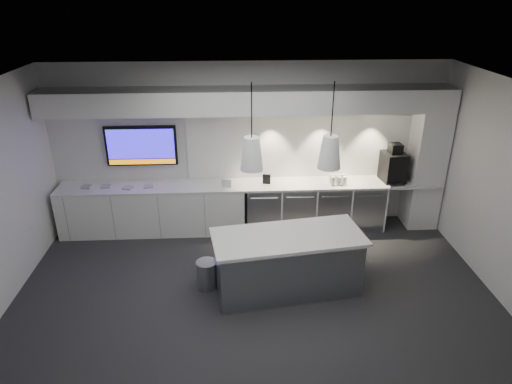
{
  "coord_description": "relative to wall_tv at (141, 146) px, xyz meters",
  "views": [
    {
      "loc": [
        -0.28,
        -5.33,
        4.13
      ],
      "look_at": [
        0.06,
        1.1,
        1.22
      ],
      "focal_mm": 32.0,
      "sensor_mm": 36.0,
      "label": 1
    }
  ],
  "objects": [
    {
      "name": "fridge_unit_c",
      "position": [
        3.41,
        -0.27,
        -1.13
      ],
      "size": [
        0.6,
        0.61,
        0.85
      ],
      "primitive_type": "cube",
      "color": "#9CA0A5",
      "rests_on": "floor"
    },
    {
      "name": "column",
      "position": [
        5.1,
        -0.25,
        -0.26
      ],
      "size": [
        0.55,
        0.55,
        2.6
      ],
      "primitive_type": "cube",
      "color": "white",
      "rests_on": "floor"
    },
    {
      "name": "fridge_unit_b",
      "position": [
        2.78,
        -0.27,
        -1.13
      ],
      "size": [
        0.6,
        0.61,
        0.85
      ],
      "primitive_type": "cube",
      "color": "#9CA0A5",
      "rests_on": "floor"
    },
    {
      "name": "island",
      "position": [
        2.37,
        -2.18,
        -1.1
      ],
      "size": [
        2.26,
        1.23,
        0.91
      ],
      "rotation": [
        0.0,
        0.0,
        0.15
      ],
      "color": "#9CA0A5",
      "rests_on": "floor"
    },
    {
      "name": "pendant_right",
      "position": [
        2.89,
        -2.18,
        0.59
      ],
      "size": [
        0.31,
        0.31,
        1.14
      ],
      "color": "white",
      "rests_on": "ceiling"
    },
    {
      "name": "sign_black",
      "position": [
        2.21,
        -0.29,
        -0.57
      ],
      "size": [
        0.14,
        0.04,
        0.18
      ],
      "primitive_type": "cube",
      "rotation": [
        0.0,
        0.0,
        -0.17
      ],
      "color": "black",
      "rests_on": "back_counter"
    },
    {
      "name": "tray_a",
      "position": [
        -0.97,
        -0.28,
        -0.65
      ],
      "size": [
        0.18,
        0.18,
        0.02
      ],
      "primitive_type": "cube",
      "rotation": [
        0.0,
        0.0,
        -0.12
      ],
      "color": "#A2A2A2",
      "rests_on": "back_counter"
    },
    {
      "name": "cup_cluster",
      "position": [
        3.48,
        -0.36,
        -0.58
      ],
      "size": [
        0.29,
        0.19,
        0.16
      ],
      "primitive_type": null,
      "color": "silver",
      "rests_on": "back_counter"
    },
    {
      "name": "wall_back",
      "position": [
        1.9,
        0.05,
        -0.06
      ],
      "size": [
        7.0,
        0.0,
        7.0
      ],
      "primitive_type": "plane",
      "rotation": [
        1.57,
        0.0,
        0.0
      ],
      "color": "silver",
      "rests_on": "floor"
    },
    {
      "name": "floor",
      "position": [
        1.9,
        -2.45,
        -1.56
      ],
      "size": [
        7.0,
        7.0,
        0.0
      ],
      "primitive_type": "plane",
      "color": "#28282A",
      "rests_on": "ground"
    },
    {
      "name": "coffee_machine",
      "position": [
        4.5,
        -0.25,
        -0.37
      ],
      "size": [
        0.43,
        0.58,
        0.7
      ],
      "rotation": [
        0.0,
        0.0,
        0.11
      ],
      "color": "black",
      "rests_on": "back_counter"
    },
    {
      "name": "backsplash",
      "position": [
        3.1,
        0.03,
        -0.01
      ],
      "size": [
        4.6,
        0.03,
        1.3
      ],
      "primitive_type": "cube",
      "color": "white",
      "rests_on": "wall_back"
    },
    {
      "name": "bin",
      "position": [
        1.19,
        -2.06,
        -1.34
      ],
      "size": [
        0.33,
        0.33,
        0.43
      ],
      "primitive_type": "cylinder",
      "rotation": [
        0.0,
        0.0,
        0.09
      ],
      "color": "#9CA0A5",
      "rests_on": "floor"
    },
    {
      "name": "ceiling",
      "position": [
        1.9,
        -2.45,
        1.44
      ],
      "size": [
        7.0,
        7.0,
        0.0
      ],
      "primitive_type": "plane",
      "rotation": [
        3.14,
        0.0,
        0.0
      ],
      "color": "black",
      "rests_on": "wall_back"
    },
    {
      "name": "wall_tv",
      "position": [
        0.0,
        0.0,
        0.0
      ],
      "size": [
        1.25,
        0.07,
        0.72
      ],
      "color": "black",
      "rests_on": "wall_back"
    },
    {
      "name": "fridge_unit_d",
      "position": [
        4.04,
        -0.27,
        -1.13
      ],
      "size": [
        0.6,
        0.61,
        0.85
      ],
      "primitive_type": "cube",
      "color": "#9CA0A5",
      "rests_on": "floor"
    },
    {
      "name": "tray_b",
      "position": [
        -0.63,
        -0.28,
        -0.65
      ],
      "size": [
        0.17,
        0.17,
        0.02
      ],
      "primitive_type": "cube",
      "rotation": [
        0.0,
        0.0,
        0.07
      ],
      "color": "#A2A2A2",
      "rests_on": "back_counter"
    },
    {
      "name": "sign_white",
      "position": [
        1.49,
        -0.39,
        -0.59
      ],
      "size": [
        0.18,
        0.07,
        0.14
      ],
      "primitive_type": "cube",
      "rotation": [
        0.0,
        0.0,
        -0.31
      ],
      "color": "white",
      "rests_on": "back_counter"
    },
    {
      "name": "back_counter",
      "position": [
        1.9,
        -0.27,
        -0.68
      ],
      "size": [
        6.8,
        0.65,
        0.04
      ],
      "primitive_type": "cube",
      "color": "white",
      "rests_on": "left_base_cabinets"
    },
    {
      "name": "soffit",
      "position": [
        1.9,
        -0.25,
        0.84
      ],
      "size": [
        6.9,
        0.6,
        0.4
      ],
      "primitive_type": "cube",
      "color": "white",
      "rests_on": "wall_back"
    },
    {
      "name": "pendant_left",
      "position": [
        1.86,
        -2.18,
        0.59
      ],
      "size": [
        0.31,
        0.31,
        1.14
      ],
      "color": "white",
      "rests_on": "ceiling"
    },
    {
      "name": "fridge_unit_a",
      "position": [
        2.15,
        -0.27,
        -1.13
      ],
      "size": [
        0.6,
        0.61,
        0.85
      ],
      "primitive_type": "cube",
      "color": "#9CA0A5",
      "rests_on": "floor"
    },
    {
      "name": "left_base_cabinets",
      "position": [
        0.15,
        -0.27,
        -1.13
      ],
      "size": [
        3.3,
        0.63,
        0.86
      ],
      "primitive_type": "cube",
      "color": "white",
      "rests_on": "floor"
    },
    {
      "name": "tray_c",
      "position": [
        -0.23,
        -0.36,
        -0.65
      ],
      "size": [
        0.2,
        0.2,
        0.02
      ],
      "primitive_type": "cube",
      "rotation": [
        0.0,
        0.0,
        -0.31
      ],
      "color": "#A2A2A2",
      "rests_on": "back_counter"
    },
    {
      "name": "tray_d",
      "position": [
        0.12,
        -0.31,
        -0.65
      ],
      "size": [
        0.18,
        0.18,
        0.02
      ],
      "primitive_type": "cube",
      "rotation": [
        0.0,
        0.0,
        0.14
      ],
      "color": "#A2A2A2",
      "rests_on": "back_counter"
    },
    {
      "name": "wall_front",
      "position": [
        1.9,
        -4.95,
        -0.06
      ],
      "size": [
        7.0,
        0.0,
        7.0
      ],
      "primitive_type": "plane",
      "rotation": [
        -1.57,
        0.0,
        0.0
      ],
      "color": "silver",
      "rests_on": "floor"
    }
  ]
}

